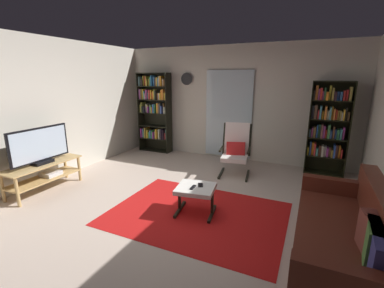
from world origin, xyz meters
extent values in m
plane|color=beige|center=(0.00, 0.00, 0.00)|extent=(7.02, 7.02, 0.00)
cube|color=beige|center=(0.00, 2.90, 1.30)|extent=(5.60, 0.06, 2.60)
cube|color=beige|center=(-2.70, 0.00, 1.30)|extent=(0.06, 6.00, 2.60)
cube|color=silver|center=(-0.08, 2.83, 1.05)|extent=(1.10, 0.01, 2.00)
cube|color=red|center=(0.35, 0.06, 0.00)|extent=(2.43, 1.80, 0.01)
cube|color=tan|center=(-2.34, -0.29, 0.48)|extent=(0.46, 1.26, 0.02)
cube|color=tan|center=(-2.34, -0.29, 0.22)|extent=(0.42, 1.20, 0.02)
cylinder|color=tan|center=(-2.16, -0.87, 0.23)|extent=(0.05, 0.05, 0.46)
cylinder|color=tan|center=(-2.16, 0.29, 0.23)|extent=(0.05, 0.05, 0.46)
cylinder|color=tan|center=(-2.52, -0.87, 0.23)|extent=(0.05, 0.05, 0.46)
cylinder|color=tan|center=(-2.52, 0.29, 0.23)|extent=(0.05, 0.05, 0.46)
cube|color=silver|center=(-2.34, -0.16, 0.27)|extent=(0.28, 0.28, 0.07)
cube|color=black|center=(-2.34, -0.29, 0.51)|extent=(0.20, 0.32, 0.05)
cube|color=black|center=(-2.34, -0.29, 0.82)|extent=(0.04, 1.04, 0.56)
cube|color=silver|center=(-2.32, -0.29, 0.82)|extent=(0.01, 0.97, 0.51)
cube|color=black|center=(-2.40, 2.67, 1.00)|extent=(0.02, 0.30, 2.00)
cube|color=black|center=(-1.57, 2.67, 1.00)|extent=(0.02, 0.30, 2.00)
cube|color=black|center=(-1.99, 2.81, 1.00)|extent=(0.85, 0.02, 2.00)
cube|color=black|center=(-1.99, 2.67, 0.02)|extent=(0.81, 0.28, 0.02)
cube|color=black|center=(-1.99, 2.67, 0.33)|extent=(0.81, 0.28, 0.02)
cube|color=black|center=(-1.99, 2.67, 0.67)|extent=(0.81, 0.28, 0.02)
cube|color=black|center=(-1.99, 2.67, 1.00)|extent=(0.81, 0.28, 0.02)
cube|color=black|center=(-1.99, 2.67, 1.33)|extent=(0.81, 0.28, 0.02)
cube|color=black|center=(-1.99, 2.67, 1.67)|extent=(0.81, 0.28, 0.02)
cube|color=black|center=(-1.99, 2.67, 1.98)|extent=(0.81, 0.28, 0.02)
cube|color=#9E3096|center=(-2.36, 2.65, 0.46)|extent=(0.03, 0.22, 0.24)
cube|color=#598B9E|center=(-2.32, 2.68, 0.46)|extent=(0.03, 0.23, 0.24)
cube|color=#42804E|center=(-2.28, 2.66, 0.43)|extent=(0.04, 0.18, 0.18)
cube|color=#A9892A|center=(-2.23, 2.65, 0.48)|extent=(0.03, 0.23, 0.27)
cube|color=gold|center=(-2.18, 2.65, 0.45)|extent=(0.04, 0.19, 0.22)
cube|color=#308C42|center=(-2.13, 2.68, 0.42)|extent=(0.04, 0.23, 0.16)
cube|color=#365DAC|center=(-2.09, 2.67, 0.45)|extent=(0.03, 0.22, 0.21)
cube|color=#2D7E3C|center=(-2.04, 2.65, 0.45)|extent=(0.04, 0.17, 0.21)
cube|color=#903795|center=(-2.00, 2.65, 0.43)|extent=(0.04, 0.19, 0.17)
cube|color=beige|center=(-1.96, 2.66, 0.44)|extent=(0.04, 0.12, 0.19)
cube|color=gold|center=(-1.91, 2.67, 0.47)|extent=(0.04, 0.21, 0.26)
cube|color=beige|center=(-1.86, 2.66, 0.46)|extent=(0.03, 0.10, 0.25)
cube|color=beige|center=(-1.82, 2.66, 0.48)|extent=(0.03, 0.19, 0.27)
cube|color=orange|center=(-1.78, 2.68, 0.44)|extent=(0.03, 0.12, 0.20)
cube|color=#2C2434|center=(-1.74, 2.65, 0.48)|extent=(0.02, 0.24, 0.27)
cube|color=#301F2F|center=(-1.71, 2.68, 0.47)|extent=(0.03, 0.23, 0.26)
cube|color=#CE373A|center=(-1.67, 2.67, 0.42)|extent=(0.04, 0.13, 0.16)
cube|color=#5A9D8E|center=(-1.63, 2.68, 0.47)|extent=(0.03, 0.14, 0.26)
cube|color=#9E9C3E|center=(-2.36, 2.65, 1.10)|extent=(0.04, 0.16, 0.19)
cube|color=olive|center=(-2.32, 2.65, 1.14)|extent=(0.02, 0.20, 0.26)
cube|color=#212D1E|center=(-2.29, 2.65, 1.09)|extent=(0.04, 0.23, 0.16)
cube|color=#1C1E2E|center=(-2.25, 2.66, 1.08)|extent=(0.03, 0.24, 0.15)
cube|color=beige|center=(-2.21, 2.68, 1.12)|extent=(0.03, 0.15, 0.21)
cube|color=olive|center=(-2.17, 2.67, 1.10)|extent=(0.03, 0.13, 0.19)
cube|color=#893290|center=(-2.12, 2.66, 1.08)|extent=(0.03, 0.23, 0.15)
cube|color=#2D222B|center=(-2.09, 2.65, 1.12)|extent=(0.03, 0.14, 0.21)
cube|color=#41854A|center=(-2.05, 2.65, 1.11)|extent=(0.04, 0.18, 0.21)
cube|color=orange|center=(-2.01, 2.65, 1.08)|extent=(0.02, 0.22, 0.15)
cube|color=#3258A2|center=(-1.97, 2.65, 1.12)|extent=(0.04, 0.20, 0.22)
cube|color=#30864A|center=(-1.93, 2.67, 1.12)|extent=(0.02, 0.20, 0.22)
cube|color=#5C939F|center=(-1.90, 2.67, 1.14)|extent=(0.03, 0.10, 0.26)
cube|color=orange|center=(-1.85, 2.65, 1.14)|extent=(0.04, 0.17, 0.25)
cube|color=brown|center=(-1.81, 2.65, 1.13)|extent=(0.04, 0.19, 0.24)
cube|color=#252C31|center=(-1.77, 2.67, 1.14)|extent=(0.04, 0.23, 0.26)
cube|color=#3B57B0|center=(-1.72, 2.65, 1.10)|extent=(0.03, 0.23, 0.19)
cube|color=brown|center=(-1.69, 2.66, 1.14)|extent=(0.03, 0.12, 0.26)
cube|color=beige|center=(-1.64, 2.65, 1.09)|extent=(0.04, 0.19, 0.17)
cube|color=#87448A|center=(-2.36, 2.68, 1.47)|extent=(0.04, 0.22, 0.25)
cube|color=brown|center=(-2.32, 2.67, 1.46)|extent=(0.03, 0.20, 0.24)
cube|color=gold|center=(-2.28, 2.68, 1.47)|extent=(0.02, 0.21, 0.26)
cube|color=teal|center=(-2.25, 2.67, 1.44)|extent=(0.03, 0.15, 0.20)
cube|color=beige|center=(-2.21, 2.65, 1.42)|extent=(0.02, 0.16, 0.15)
cube|color=#9C4484|center=(-2.17, 2.67, 1.47)|extent=(0.04, 0.19, 0.25)
cube|color=teal|center=(-2.13, 2.66, 1.42)|extent=(0.03, 0.12, 0.16)
cube|color=red|center=(-2.09, 2.66, 1.46)|extent=(0.04, 0.15, 0.23)
cube|color=gold|center=(-2.04, 2.66, 1.46)|extent=(0.03, 0.14, 0.24)
cube|color=red|center=(-2.01, 2.68, 1.43)|extent=(0.02, 0.16, 0.18)
cube|color=orange|center=(-1.98, 2.68, 1.45)|extent=(0.04, 0.15, 0.21)
cube|color=#929F3E|center=(-1.94, 2.65, 1.47)|extent=(0.03, 0.13, 0.26)
cube|color=#282B21|center=(-1.90, 2.67, 1.46)|extent=(0.04, 0.22, 0.23)
cube|color=brown|center=(-1.85, 2.67, 1.42)|extent=(0.04, 0.13, 0.16)
cube|color=beige|center=(-1.81, 2.66, 1.42)|extent=(0.02, 0.15, 0.16)
cube|color=gold|center=(-1.77, 2.67, 1.43)|extent=(0.04, 0.21, 0.17)
cube|color=orange|center=(-1.72, 2.66, 1.47)|extent=(0.03, 0.19, 0.25)
cube|color=orange|center=(-1.68, 2.66, 1.48)|extent=(0.03, 0.17, 0.27)
cube|color=gold|center=(-1.64, 2.67, 1.43)|extent=(0.04, 0.17, 0.17)
cube|color=slate|center=(-2.36, 2.67, 1.79)|extent=(0.04, 0.22, 0.23)
cube|color=gold|center=(-2.31, 2.66, 1.76)|extent=(0.03, 0.13, 0.17)
cube|color=#2D2933|center=(-2.27, 2.66, 1.76)|extent=(0.03, 0.23, 0.17)
cube|color=olive|center=(-2.24, 2.65, 1.80)|extent=(0.02, 0.16, 0.25)
cube|color=red|center=(-2.20, 2.67, 1.79)|extent=(0.03, 0.13, 0.24)
cube|color=#9F9630|center=(-2.17, 2.67, 1.80)|extent=(0.02, 0.18, 0.24)
cube|color=#A39330|center=(-2.12, 2.65, 1.76)|extent=(0.04, 0.23, 0.17)
cube|color=gold|center=(-2.08, 2.65, 1.76)|extent=(0.03, 0.12, 0.17)
cube|color=#3D7E40|center=(-2.04, 2.66, 1.78)|extent=(0.04, 0.21, 0.21)
cube|color=#276CA9|center=(-2.00, 2.66, 1.81)|extent=(0.03, 0.20, 0.26)
cube|color=#2D69AA|center=(-1.95, 2.67, 1.79)|extent=(0.04, 0.15, 0.23)
cube|color=brown|center=(-1.89, 2.65, 1.78)|extent=(0.04, 0.11, 0.21)
cube|color=gold|center=(-1.85, 2.68, 1.78)|extent=(0.03, 0.18, 0.21)
cube|color=teal|center=(-1.82, 2.65, 1.77)|extent=(0.02, 0.16, 0.19)
cube|color=beige|center=(-1.79, 2.68, 1.79)|extent=(0.03, 0.20, 0.23)
cube|color=orange|center=(-1.74, 2.66, 1.80)|extent=(0.04, 0.18, 0.24)
cube|color=beige|center=(-1.69, 2.68, 1.77)|extent=(0.03, 0.17, 0.18)
cube|color=brown|center=(-1.64, 2.68, 1.75)|extent=(0.04, 0.23, 0.16)
cube|color=black|center=(1.65, 2.62, 0.91)|extent=(0.02, 0.30, 1.83)
cube|color=black|center=(2.36, 2.62, 0.91)|extent=(0.02, 0.30, 1.83)
cube|color=black|center=(2.01, 2.76, 0.91)|extent=(0.72, 0.02, 1.83)
cube|color=black|center=(2.01, 2.62, 0.02)|extent=(0.69, 0.28, 0.02)
cube|color=black|center=(2.01, 2.62, 0.37)|extent=(0.69, 0.28, 0.02)
cube|color=black|center=(2.01, 2.62, 0.73)|extent=(0.69, 0.28, 0.02)
cube|color=black|center=(2.01, 2.62, 1.10)|extent=(0.69, 0.28, 0.02)
cube|color=black|center=(2.01, 2.62, 1.46)|extent=(0.69, 0.28, 0.02)
cube|color=black|center=(2.01, 2.62, 1.81)|extent=(0.69, 0.28, 0.02)
cube|color=gold|center=(1.69, 2.64, 0.45)|extent=(0.03, 0.22, 0.16)
cube|color=#345FAC|center=(1.73, 2.61, 0.51)|extent=(0.02, 0.12, 0.27)
cube|color=orange|center=(1.77, 2.63, 0.50)|extent=(0.04, 0.11, 0.26)
cube|color=red|center=(1.81, 2.63, 0.50)|extent=(0.03, 0.21, 0.25)
cube|color=teal|center=(1.86, 2.61, 0.45)|extent=(0.03, 0.18, 0.15)
cube|color=brown|center=(1.90, 2.61, 0.47)|extent=(0.04, 0.11, 0.20)
cube|color=beige|center=(1.95, 2.60, 0.48)|extent=(0.04, 0.20, 0.21)
cube|color=#C1B1B0|center=(2.00, 2.63, 0.47)|extent=(0.04, 0.17, 0.20)
cube|color=#9A348C|center=(2.04, 2.63, 0.46)|extent=(0.04, 0.21, 0.17)
cube|color=brown|center=(2.08, 2.61, 0.46)|extent=(0.04, 0.11, 0.18)
cube|color=#A48731|center=(2.12, 2.63, 0.45)|extent=(0.03, 0.23, 0.15)
cube|color=#3155B6|center=(2.16, 2.60, 0.50)|extent=(0.03, 0.24, 0.25)
cube|color=brown|center=(2.20, 2.61, 0.49)|extent=(0.04, 0.11, 0.24)
cube|color=orange|center=(2.25, 2.62, 0.49)|extent=(0.03, 0.12, 0.23)
cube|color=red|center=(2.29, 2.61, 0.46)|extent=(0.03, 0.16, 0.17)
cube|color=slate|center=(1.69, 2.60, 0.81)|extent=(0.03, 0.10, 0.15)
cube|color=#A04082|center=(1.73, 2.63, 0.83)|extent=(0.03, 0.17, 0.19)
cube|color=brown|center=(1.77, 2.61, 0.85)|extent=(0.04, 0.17, 0.21)
cube|color=#285DB4|center=(1.82, 2.62, 0.86)|extent=(0.02, 0.16, 0.24)
cube|color=#3E8A50|center=(1.86, 2.64, 0.86)|extent=(0.04, 0.10, 0.25)
cube|color=brown|center=(1.90, 2.62, 0.87)|extent=(0.03, 0.23, 0.27)
cube|color=#9C3A8F|center=(1.94, 2.63, 0.86)|extent=(0.04, 0.21, 0.24)
cube|color=red|center=(1.97, 2.60, 0.82)|extent=(0.03, 0.11, 0.17)
cube|color=#418444|center=(2.02, 2.62, 0.87)|extent=(0.04, 0.22, 0.26)
cube|color=#3C5FAD|center=(2.06, 2.62, 0.82)|extent=(0.04, 0.14, 0.16)
cube|color=brown|center=(2.11, 2.63, 0.86)|extent=(0.03, 0.20, 0.23)
cube|color=#3D58B6|center=(2.14, 2.63, 0.83)|extent=(0.03, 0.14, 0.17)
cube|color=#2C7846|center=(2.18, 2.62, 0.83)|extent=(0.04, 0.21, 0.18)
cube|color=teal|center=(2.23, 2.63, 0.83)|extent=(0.04, 0.21, 0.19)
cube|color=#993582|center=(2.27, 2.61, 0.85)|extent=(0.03, 0.13, 0.23)
cube|color=#2E3035|center=(1.70, 2.62, 1.23)|extent=(0.04, 0.15, 0.25)
cube|color=brown|center=(1.75, 2.62, 1.24)|extent=(0.04, 0.15, 0.27)
cube|color=red|center=(1.80, 2.63, 1.19)|extent=(0.03, 0.20, 0.17)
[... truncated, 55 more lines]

